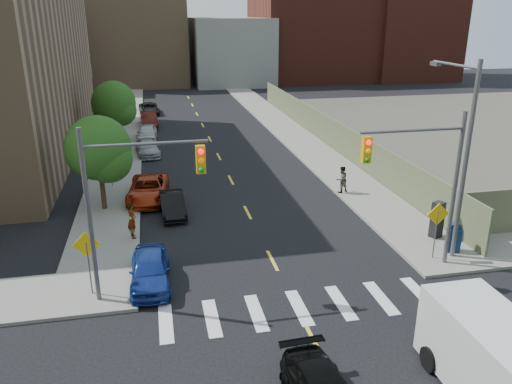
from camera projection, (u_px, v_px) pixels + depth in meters
name	position (u px, v px, depth m)	size (l,w,h in m)	color
ground	(333.00, 378.00, 15.58)	(160.00, 160.00, 0.00)	black
sidewalk_nw	(125.00, 121.00, 52.26)	(3.50, 73.00, 0.15)	gray
sidewalk_ne	(269.00, 115.00, 55.26)	(3.50, 73.00, 0.15)	gray
fence_north	(326.00, 130.00, 42.79)	(0.12, 44.00, 2.50)	#626A4A
gravel_lot	(498.00, 129.00, 48.61)	(36.00, 42.00, 0.06)	#595447
bg_bldg_west	(30.00, 47.00, 73.73)	(14.00, 18.00, 12.00)	#592319
bg_bldg_midwest	(139.00, 35.00, 78.16)	(14.00, 16.00, 15.00)	#8C6B4C
bg_bldg_center	(230.00, 51.00, 79.88)	(12.00, 16.00, 10.00)	gray
bg_bldg_east	(310.00, 30.00, 83.42)	(18.00, 18.00, 16.00)	#592319
bg_bldg_fareast	(405.00, 24.00, 84.34)	(14.00, 16.00, 18.00)	#592319
signal_nw	(129.00, 192.00, 18.41)	(4.59, 0.30, 7.00)	#59595E
signal_ne	(425.00, 172.00, 20.73)	(4.59, 0.30, 7.00)	#59595E
streetlight_ne	(462.00, 147.00, 21.75)	(0.25, 3.70, 9.00)	#59595E
warn_sign_nw	(87.00, 252.00, 19.38)	(1.06, 0.06, 2.83)	#59595E
warn_sign_ne	(437.00, 221.00, 22.28)	(1.06, 0.06, 2.83)	#59595E
warn_sign_midwest	(110.00, 158.00, 31.80)	(1.06, 0.06, 2.83)	#59595E
tree_west_near	(99.00, 152.00, 27.62)	(3.66, 3.64, 5.52)	#332114
tree_west_far	(114.00, 106.00, 41.43)	(3.66, 3.64, 5.52)	#332114
parked_car_blue	(150.00, 270.00, 20.73)	(1.62, 4.02, 1.37)	navy
parked_car_black	(172.00, 204.00, 28.03)	(1.31, 3.75, 1.24)	black
parked_car_red	(148.00, 189.00, 30.14)	(2.30, 4.98, 1.38)	#A62C10
parked_car_silver	(147.00, 147.00, 39.79)	(1.71, 4.20, 1.22)	#929599
parked_car_white	(147.00, 133.00, 44.20)	(1.68, 4.19, 1.43)	silver
parked_car_maroon	(149.00, 120.00, 49.45)	(1.55, 4.44, 1.46)	#46140E
parked_car_grey	(149.00, 108.00, 55.98)	(2.04, 4.43, 1.23)	black
cargo_van	(498.00, 364.00, 14.18)	(2.35, 5.60, 2.56)	silver
mailbox	(454.00, 237.00, 23.32)	(0.67, 0.56, 1.45)	navy
payphone	(437.00, 220.00, 24.73)	(0.55, 0.45, 1.85)	black
pedestrian_west	(132.00, 220.00, 24.66)	(0.68, 0.44, 1.86)	gray
pedestrian_east	(342.00, 179.00, 30.97)	(0.81, 0.63, 1.67)	gray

